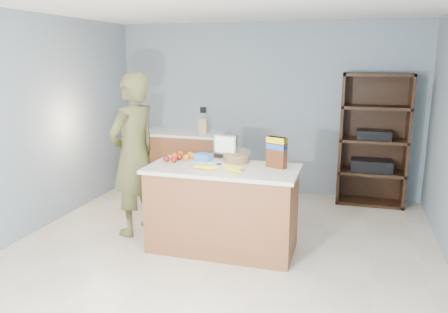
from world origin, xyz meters
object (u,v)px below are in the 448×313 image
(shelving_unit, at_px, (373,142))
(cereal_box, at_px, (277,150))
(tv, at_px, (225,146))
(counter_peninsula, at_px, (223,211))
(person, at_px, (134,155))

(shelving_unit, relative_size, cereal_box, 5.67)
(shelving_unit, relative_size, tv, 6.38)
(shelving_unit, bearing_deg, tv, -132.90)
(cereal_box, bearing_deg, counter_peninsula, -166.12)
(counter_peninsula, distance_m, tv, 0.72)
(counter_peninsula, xyz_separation_m, tv, (-0.06, 0.31, 0.64))
(tv, xyz_separation_m, cereal_box, (0.60, -0.18, 0.03))
(person, relative_size, tv, 6.56)
(shelving_unit, bearing_deg, cereal_box, -117.95)
(shelving_unit, bearing_deg, counter_peninsula, -127.11)
(tv, bearing_deg, shelving_unit, 47.10)
(shelving_unit, relative_size, person, 0.97)
(shelving_unit, height_order, cereal_box, shelving_unit)
(counter_peninsula, height_order, person, person)
(shelving_unit, distance_m, cereal_box, 2.18)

